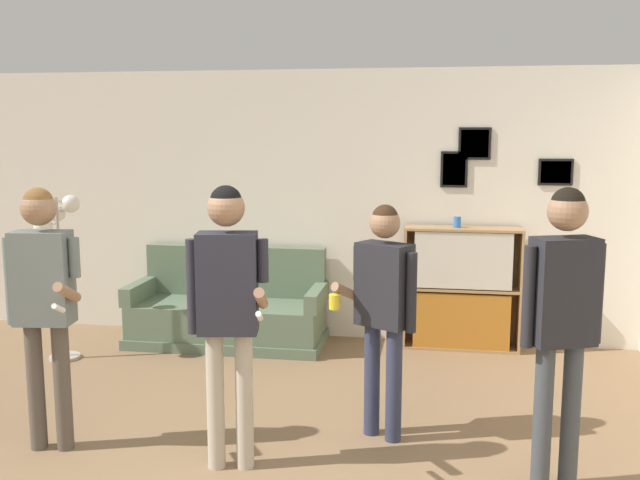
% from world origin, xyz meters
% --- Properties ---
extents(wall_back, '(8.65, 0.08, 2.70)m').
position_xyz_m(wall_back, '(0.01, 4.00, 1.35)').
color(wall_back, silver).
rests_on(wall_back, ground_plane).
extents(couch, '(1.93, 0.80, 0.93)m').
position_xyz_m(couch, '(-0.86, 3.59, 0.30)').
color(couch, '#5B7056').
rests_on(couch, ground_plane).
extents(bookshelf, '(1.11, 0.30, 1.19)m').
position_xyz_m(bookshelf, '(1.42, 3.78, 0.59)').
color(bookshelf, '#A87F51').
rests_on(bookshelf, ground_plane).
extents(floor_lamp, '(0.37, 0.41, 1.53)m').
position_xyz_m(floor_lamp, '(-2.22, 2.83, 1.12)').
color(floor_lamp, '#ADA89E').
rests_on(floor_lamp, ground_plane).
extents(person_player_foreground_left, '(0.53, 0.45, 1.75)m').
position_xyz_m(person_player_foreground_left, '(-1.33, 1.06, 1.08)').
color(person_player_foreground_left, brown).
rests_on(person_player_foreground_left, ground_plane).
extents(person_player_foreground_center, '(0.54, 0.45, 1.78)m').
position_xyz_m(person_player_foreground_center, '(-0.08, 1.00, 1.11)').
color(person_player_foreground_center, '#B7AD99').
rests_on(person_player_foreground_center, ground_plane).
extents(person_watcher_holding_cup, '(0.58, 0.35, 1.62)m').
position_xyz_m(person_watcher_holding_cup, '(0.83, 1.60, 0.99)').
color(person_watcher_holding_cup, '#2D334C').
rests_on(person_watcher_holding_cup, ground_plane).
extents(person_spectator_near_bookshelf, '(0.47, 0.31, 1.79)m').
position_xyz_m(person_spectator_near_bookshelf, '(1.89, 1.07, 1.11)').
color(person_spectator_near_bookshelf, '#3D4247').
rests_on(person_spectator_near_bookshelf, ground_plane).
extents(drinking_cup, '(0.07, 0.07, 0.10)m').
position_xyz_m(drinking_cup, '(1.36, 3.78, 1.24)').
color(drinking_cup, blue).
rests_on(drinking_cup, bookshelf).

